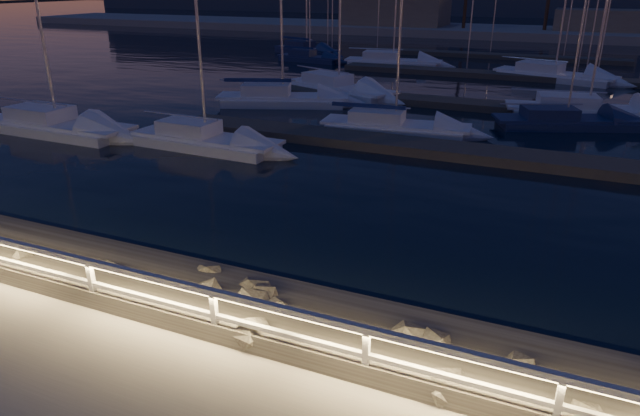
{
  "coord_description": "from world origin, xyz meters",
  "views": [
    {
      "loc": [
        6.5,
        -7.55,
        6.33
      ],
      "look_at": [
        1.39,
        4.0,
        1.26
      ],
      "focal_mm": 32.0,
      "sensor_mm": 36.0,
      "label": 1
    }
  ],
  "objects_px": {
    "sailboat_a": "(203,138)",
    "sailboat_k": "(551,74)",
    "sailboat_e": "(280,97)",
    "sailboat_c": "(583,109)",
    "sailboat_j": "(336,87)",
    "sailboat_g": "(563,120)",
    "sailboat_m": "(305,49)",
    "sailboat_f": "(391,125)",
    "guard_rail": "(167,291)",
    "sailboat_n": "(391,61)",
    "sailboat_i": "(308,57)",
    "sailboat_b": "(54,124)"
  },
  "relations": [
    {
      "from": "sailboat_j",
      "to": "sailboat_b",
      "type": "bearing_deg",
      "value": -98.14
    },
    {
      "from": "sailboat_c",
      "to": "sailboat_m",
      "type": "xyz_separation_m",
      "value": [
        -25.75,
        19.48,
        0.02
      ]
    },
    {
      "from": "sailboat_m",
      "to": "sailboat_f",
      "type": "bearing_deg",
      "value": -37.02
    },
    {
      "from": "sailboat_k",
      "to": "sailboat_n",
      "type": "relative_size",
      "value": 1.06
    },
    {
      "from": "sailboat_e",
      "to": "sailboat_g",
      "type": "xyz_separation_m",
      "value": [
        15.54,
        0.92,
        -0.07
      ]
    },
    {
      "from": "sailboat_b",
      "to": "sailboat_m",
      "type": "height_order",
      "value": "sailboat_b"
    },
    {
      "from": "sailboat_a",
      "to": "sailboat_e",
      "type": "height_order",
      "value": "sailboat_e"
    },
    {
      "from": "sailboat_g",
      "to": "sailboat_i",
      "type": "relative_size",
      "value": 1.14
    },
    {
      "from": "sailboat_f",
      "to": "sailboat_g",
      "type": "relative_size",
      "value": 1.01
    },
    {
      "from": "sailboat_b",
      "to": "sailboat_n",
      "type": "distance_m",
      "value": 29.69
    },
    {
      "from": "sailboat_a",
      "to": "sailboat_e",
      "type": "distance_m",
      "value": 9.63
    },
    {
      "from": "sailboat_c",
      "to": "sailboat_g",
      "type": "xyz_separation_m",
      "value": [
        -0.92,
        -2.87,
        -0.05
      ]
    },
    {
      "from": "sailboat_c",
      "to": "sailboat_m",
      "type": "distance_m",
      "value": 32.29
    },
    {
      "from": "sailboat_f",
      "to": "guard_rail",
      "type": "bearing_deg",
      "value": -92.59
    },
    {
      "from": "sailboat_j",
      "to": "sailboat_n",
      "type": "distance_m",
      "value": 13.7
    },
    {
      "from": "sailboat_b",
      "to": "sailboat_e",
      "type": "bearing_deg",
      "value": 56.72
    },
    {
      "from": "sailboat_c",
      "to": "sailboat_e",
      "type": "height_order",
      "value": "sailboat_c"
    },
    {
      "from": "sailboat_b",
      "to": "sailboat_i",
      "type": "distance_m",
      "value": 28.53
    },
    {
      "from": "sailboat_f",
      "to": "sailboat_k",
      "type": "distance_m",
      "value": 20.85
    },
    {
      "from": "sailboat_e",
      "to": "sailboat_j",
      "type": "relative_size",
      "value": 0.93
    },
    {
      "from": "sailboat_i",
      "to": "sailboat_a",
      "type": "bearing_deg",
      "value": -67.93
    },
    {
      "from": "sailboat_f",
      "to": "sailboat_g",
      "type": "bearing_deg",
      "value": 25.14
    },
    {
      "from": "sailboat_n",
      "to": "sailboat_i",
      "type": "bearing_deg",
      "value": 173.18
    },
    {
      "from": "guard_rail",
      "to": "sailboat_g",
      "type": "height_order",
      "value": "sailboat_g"
    },
    {
      "from": "sailboat_g",
      "to": "sailboat_m",
      "type": "relative_size",
      "value": 0.92
    },
    {
      "from": "sailboat_a",
      "to": "sailboat_i",
      "type": "distance_m",
      "value": 28.9
    },
    {
      "from": "sailboat_e",
      "to": "sailboat_k",
      "type": "relative_size",
      "value": 0.9
    },
    {
      "from": "sailboat_c",
      "to": "sailboat_m",
      "type": "bearing_deg",
      "value": 132.21
    },
    {
      "from": "sailboat_g",
      "to": "sailboat_j",
      "type": "xyz_separation_m",
      "value": [
        -13.81,
        3.71,
        0.07
      ]
    },
    {
      "from": "sailboat_e",
      "to": "sailboat_j",
      "type": "bearing_deg",
      "value": 49.0
    },
    {
      "from": "guard_rail",
      "to": "sailboat_n",
      "type": "bearing_deg",
      "value": 101.31
    },
    {
      "from": "sailboat_b",
      "to": "sailboat_m",
      "type": "relative_size",
      "value": 1.06
    },
    {
      "from": "sailboat_a",
      "to": "sailboat_k",
      "type": "relative_size",
      "value": 0.82
    },
    {
      "from": "sailboat_f",
      "to": "sailboat_m",
      "type": "xyz_separation_m",
      "value": [
        -17.31,
        26.96,
        0.04
      ]
    },
    {
      "from": "sailboat_e",
      "to": "sailboat_j",
      "type": "distance_m",
      "value": 4.94
    },
    {
      "from": "sailboat_g",
      "to": "sailboat_m",
      "type": "height_order",
      "value": "sailboat_m"
    },
    {
      "from": "sailboat_f",
      "to": "sailboat_g",
      "type": "xyz_separation_m",
      "value": [
        7.52,
        4.61,
        -0.02
      ]
    },
    {
      "from": "sailboat_a",
      "to": "sailboat_j",
      "type": "bearing_deg",
      "value": 89.67
    },
    {
      "from": "sailboat_c",
      "to": "sailboat_f",
      "type": "bearing_deg",
      "value": -149.14
    },
    {
      "from": "sailboat_c",
      "to": "sailboat_n",
      "type": "distance_m",
      "value": 21.13
    },
    {
      "from": "guard_rail",
      "to": "sailboat_b",
      "type": "xyz_separation_m",
      "value": [
        -16.15,
        12.0,
        -0.92
      ]
    },
    {
      "from": "sailboat_j",
      "to": "sailboat_k",
      "type": "xyz_separation_m",
      "value": [
        12.42,
        11.61,
        -0.01
      ]
    },
    {
      "from": "sailboat_i",
      "to": "sailboat_k",
      "type": "distance_m",
      "value": 20.87
    },
    {
      "from": "sailboat_n",
      "to": "sailboat_a",
      "type": "bearing_deg",
      "value": -97.06
    },
    {
      "from": "sailboat_c",
      "to": "sailboat_j",
      "type": "bearing_deg",
      "value": 166.06
    },
    {
      "from": "sailboat_e",
      "to": "sailboat_j",
      "type": "xyz_separation_m",
      "value": [
        1.73,
        4.63,
        -0.0
      ]
    },
    {
      "from": "sailboat_e",
      "to": "sailboat_k",
      "type": "height_order",
      "value": "sailboat_k"
    },
    {
      "from": "sailboat_b",
      "to": "sailboat_c",
      "type": "height_order",
      "value": "sailboat_c"
    },
    {
      "from": "sailboat_b",
      "to": "sailboat_f",
      "type": "height_order",
      "value": "sailboat_b"
    },
    {
      "from": "sailboat_b",
      "to": "sailboat_k",
      "type": "distance_m",
      "value": 33.86
    }
  ]
}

